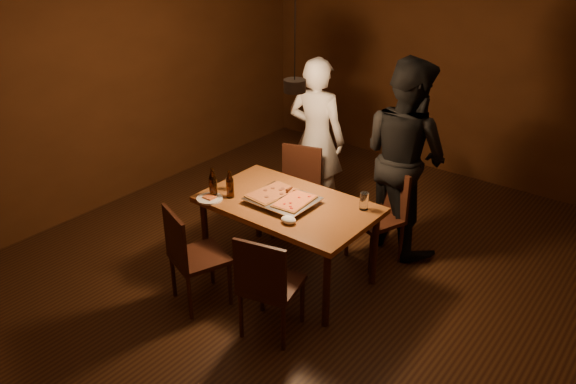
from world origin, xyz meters
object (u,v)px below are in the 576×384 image
Objects in this scene: diner_dark at (405,156)px; pendant_lamp at (295,84)px; chair_near_left at (189,249)px; plate_slice at (210,198)px; chair_near_right at (267,279)px; dining_table at (288,210)px; beer_bottle_a at (213,182)px; chair_far_right at (383,207)px; pizza_tray at (283,201)px; diner_white at (316,139)px; chair_far_left at (298,182)px; beer_bottle_b at (230,184)px.

pendant_lamp is at bearing 82.73° from diner_dark.
plate_slice is at bearing 133.78° from chair_near_left.
chair_near_right is at bearing -65.02° from pendant_lamp.
diner_dark reaches higher than dining_table.
chair_far_right is at bearing 45.36° from beer_bottle_a.
pizza_tray is at bearing 85.17° from diner_dark.
pizza_tray is at bearing 31.60° from plate_slice.
chair_far_right reaches higher than plate_slice.
pizza_tray is at bearing -94.74° from pendant_lamp.
chair_near_right is (-0.11, -1.55, 0.00)m from chair_far_right.
chair_near_left is 0.31× the size of diner_white.
chair_far_right reaches higher than pizza_tray.
diner_white is at bearing -96.14° from chair_far_left.
chair_far_right and chair_near_right have the same top height.
plate_slice is (-0.20, 0.45, 0.22)m from chair_near_left.
diner_white reaches higher than chair_far_left.
diner_white is (-0.91, 1.91, 0.33)m from chair_near_right.
chair_far_right is 2.14× the size of beer_bottle_b.
diner_dark is at bearing 54.70° from beer_bottle_b.
beer_bottle_b is at bearing -153.28° from dining_table.
pendant_lamp is (0.58, 0.41, 0.88)m from beer_bottle_a.
beer_bottle_a reaches higher than chair_far_left.
diner_white is at bearing 88.26° from plate_slice.
plate_slice is (-0.55, -0.34, -0.01)m from pizza_tray.
beer_bottle_b is 1.10× the size of plate_slice.
chair_near_left is 1.58m from pendant_lamp.
pendant_lamp is at bearing 90.46° from pizza_tray.
beer_bottle_a is 0.14m from plate_slice.
chair_far_left is at bearing 89.25° from beer_bottle_b.
diner_white reaches higher than beer_bottle_b.
chair_far_left reaches higher than plate_slice.
chair_near_left is at bearing -66.46° from plate_slice.
diner_white is at bearing 87.40° from beer_bottle_a.
chair_far_left is 1.44m from pendant_lamp.
chair_far_right is 1.59m from beer_bottle_a.
pendant_lamp is (0.44, 0.34, 0.88)m from beer_bottle_b.
chair_far_left is 1.14m from plate_slice.
chair_near_left is at bearing -67.47° from beer_bottle_a.
chair_near_left is 0.98× the size of pizza_tray.
pendant_lamp is at bearing 88.96° from chair_near_left.
diner_dark reaches higher than pizza_tray.
chair_far_right is 1.02m from pizza_tray.
diner_white is 0.92× the size of diner_dark.
dining_table is at bearing 85.56° from diner_dark.
diner_dark is at bearing 70.70° from pizza_tray.
beer_bottle_b is (0.13, 0.07, -0.01)m from beer_bottle_a.
dining_table is at bearing 33.21° from plate_slice.
chair_near_right is at bearing 102.19° from chair_far_left.
pizza_tray is (0.35, 0.79, 0.24)m from chair_near_left.
beer_bottle_a is at bearing 78.62° from diner_white.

